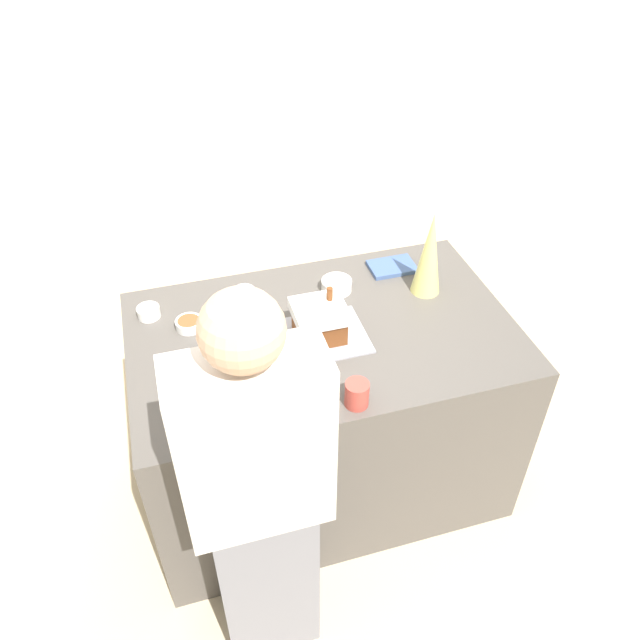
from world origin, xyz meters
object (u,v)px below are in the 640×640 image
object	(u,v)px
decorative_tree	(429,254)
mug	(357,394)
candy_bowl_behind_tray	(189,324)
baking_tray	(319,337)
gingerbread_house	(319,320)
person	(259,500)
cookbook	(392,267)
candy_bowl_front_corner	(244,294)
candy_bowl_far_right	(149,312)
candy_bowl_near_tray_right	(337,285)

from	to	relation	value
decorative_tree	mug	world-z (taller)	decorative_tree
candy_bowl_behind_tray	baking_tray	bearing A→B (deg)	-22.92
gingerbread_house	person	xyz separation A→B (m)	(-0.39, -0.64, -0.14)
candy_bowl_behind_tray	cookbook	distance (m)	0.96
gingerbread_house	candy_bowl_front_corner	size ratio (longest dim) A/B	2.14
candy_bowl_behind_tray	candy_bowl_far_right	distance (m)	0.19
baking_tray	mug	size ratio (longest dim) A/B	3.77
candy_bowl_far_right	person	distance (m)	1.00
candy_bowl_behind_tray	mug	size ratio (longest dim) A/B	1.11
gingerbread_house	candy_bowl_behind_tray	size ratio (longest dim) A/B	1.89
gingerbread_house	candy_bowl_near_tray_right	xyz separation A→B (m)	(0.16, 0.28, -0.06)
decorative_tree	candy_bowl_near_tray_right	distance (m)	0.42
gingerbread_house	person	bearing A→B (deg)	-121.03
mug	candy_bowl_far_right	bearing A→B (deg)	133.34
cookbook	person	bearing A→B (deg)	-129.81
baking_tray	mug	world-z (taller)	mug
candy_bowl_front_corner	gingerbread_house	bearing A→B (deg)	-54.63
cookbook	mug	world-z (taller)	mug
candy_bowl_near_tray_right	person	bearing A→B (deg)	-120.61
person	gingerbread_house	bearing A→B (deg)	58.97
cookbook	mug	size ratio (longest dim) A/B	2.11
decorative_tree	baking_tray	bearing A→B (deg)	-162.05
gingerbread_house	candy_bowl_front_corner	distance (m)	0.42
candy_bowl_far_right	mug	xyz separation A→B (m)	(0.67, -0.71, 0.02)
cookbook	person	world-z (taller)	person
gingerbread_house	person	world-z (taller)	person
gingerbread_house	mug	size ratio (longest dim) A/B	2.09
candy_bowl_front_corner	baking_tray	bearing A→B (deg)	-54.68
candy_bowl_front_corner	cookbook	world-z (taller)	candy_bowl_front_corner
gingerbread_house	candy_bowl_near_tray_right	world-z (taller)	gingerbread_house
candy_bowl_behind_tray	candy_bowl_far_right	world-z (taller)	candy_bowl_far_right
mug	candy_bowl_front_corner	bearing A→B (deg)	110.21
candy_bowl_behind_tray	candy_bowl_far_right	xyz separation A→B (m)	(-0.15, 0.12, 0.00)
person	decorative_tree	bearing A→B (deg)	41.52
decorative_tree	cookbook	size ratio (longest dim) A/B	1.83
decorative_tree	person	xyz separation A→B (m)	(-0.92, -0.81, -0.24)
gingerbread_house	mug	bearing A→B (deg)	-86.18
candy_bowl_near_tray_right	cookbook	distance (m)	0.31
candy_bowl_front_corner	decorative_tree	bearing A→B (deg)	-11.98
candy_bowl_front_corner	mug	world-z (taller)	mug
candy_bowl_behind_tray	candy_bowl_near_tray_right	bearing A→B (deg)	6.63
gingerbread_house	cookbook	xyz separation A→B (m)	(0.46, 0.37, -0.08)
baking_tray	mug	bearing A→B (deg)	-86.14
gingerbread_house	mug	world-z (taller)	gingerbread_house
candy_bowl_far_right	person	size ratio (longest dim) A/B	0.05
candy_bowl_near_tray_right	mug	size ratio (longest dim) A/B	1.34
candy_bowl_near_tray_right	person	xyz separation A→B (m)	(-0.55, -0.92, -0.08)
gingerbread_house	candy_bowl_front_corner	bearing A→B (deg)	125.37
cookbook	person	distance (m)	1.32
decorative_tree	candy_bowl_near_tray_right	world-z (taller)	decorative_tree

